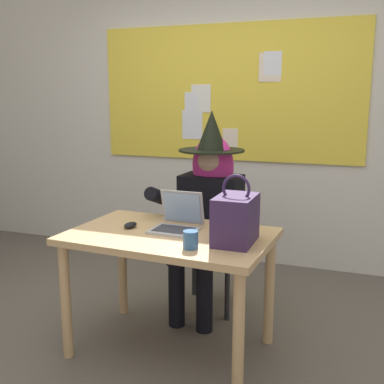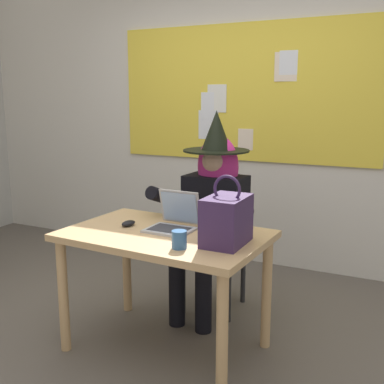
{
  "view_description": "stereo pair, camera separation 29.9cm",
  "coord_description": "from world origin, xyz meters",
  "px_view_note": "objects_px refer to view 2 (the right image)",
  "views": [
    {
      "loc": [
        1.19,
        -2.35,
        1.52
      ],
      "look_at": [
        0.17,
        0.41,
        0.92
      ],
      "focal_mm": 43.95,
      "sensor_mm": 36.0,
      "label": 1
    },
    {
      "loc": [
        1.46,
        -2.23,
        1.52
      ],
      "look_at": [
        0.17,
        0.41,
        0.92
      ],
      "focal_mm": 43.95,
      "sensor_mm": 36.0,
      "label": 2
    }
  ],
  "objects_px": {
    "laptop": "(174,221)",
    "person_costumed": "(212,203)",
    "computer_mouse": "(128,223)",
    "handbag": "(227,220)",
    "coffee_mug": "(179,240)",
    "chair_at_desk": "(218,237)",
    "desk_main": "(165,249)"
  },
  "relations": [
    {
      "from": "computer_mouse",
      "to": "coffee_mug",
      "type": "xyz_separation_m",
      "value": [
        0.48,
        -0.25,
        0.03
      ]
    },
    {
      "from": "person_costumed",
      "to": "handbag",
      "type": "height_order",
      "value": "person_costumed"
    },
    {
      "from": "handbag",
      "to": "coffee_mug",
      "type": "bearing_deg",
      "value": -136.94
    },
    {
      "from": "laptop",
      "to": "person_costumed",
      "type": "bearing_deg",
      "value": 89.17
    },
    {
      "from": "person_costumed",
      "to": "handbag",
      "type": "distance_m",
      "value": 0.76
    },
    {
      "from": "chair_at_desk",
      "to": "person_costumed",
      "type": "relative_size",
      "value": 0.64
    },
    {
      "from": "desk_main",
      "to": "laptop",
      "type": "height_order",
      "value": "laptop"
    },
    {
      "from": "laptop",
      "to": "computer_mouse",
      "type": "bearing_deg",
      "value": -165.98
    },
    {
      "from": "laptop",
      "to": "coffee_mug",
      "type": "relative_size",
      "value": 2.92
    },
    {
      "from": "handbag",
      "to": "desk_main",
      "type": "bearing_deg",
      "value": 173.75
    },
    {
      "from": "handbag",
      "to": "coffee_mug",
      "type": "xyz_separation_m",
      "value": [
        -0.19,
        -0.18,
        -0.09
      ]
    },
    {
      "from": "person_costumed",
      "to": "laptop",
      "type": "relative_size",
      "value": 5.15
    },
    {
      "from": "person_costumed",
      "to": "handbag",
      "type": "relative_size",
      "value": 3.78
    },
    {
      "from": "person_costumed",
      "to": "laptop",
      "type": "xyz_separation_m",
      "value": [
        -0.02,
        -0.53,
        -0.01
      ]
    },
    {
      "from": "desk_main",
      "to": "laptop",
      "type": "bearing_deg",
      "value": 81.65
    },
    {
      "from": "computer_mouse",
      "to": "handbag",
      "type": "height_order",
      "value": "handbag"
    },
    {
      "from": "computer_mouse",
      "to": "chair_at_desk",
      "type": "bearing_deg",
      "value": 75.56
    },
    {
      "from": "desk_main",
      "to": "coffee_mug",
      "type": "xyz_separation_m",
      "value": [
        0.21,
        -0.22,
        0.15
      ]
    },
    {
      "from": "chair_at_desk",
      "to": "laptop",
      "type": "bearing_deg",
      "value": -4.73
    },
    {
      "from": "desk_main",
      "to": "coffee_mug",
      "type": "distance_m",
      "value": 0.34
    },
    {
      "from": "coffee_mug",
      "to": "computer_mouse",
      "type": "bearing_deg",
      "value": 152.92
    },
    {
      "from": "desk_main",
      "to": "handbag",
      "type": "bearing_deg",
      "value": -6.25
    },
    {
      "from": "chair_at_desk",
      "to": "computer_mouse",
      "type": "distance_m",
      "value": 0.81
    },
    {
      "from": "chair_at_desk",
      "to": "computer_mouse",
      "type": "height_order",
      "value": "chair_at_desk"
    },
    {
      "from": "person_costumed",
      "to": "handbag",
      "type": "bearing_deg",
      "value": 32.23
    },
    {
      "from": "person_costumed",
      "to": "computer_mouse",
      "type": "relative_size",
      "value": 13.74
    },
    {
      "from": "person_costumed",
      "to": "coffee_mug",
      "type": "distance_m",
      "value": 0.86
    },
    {
      "from": "person_costumed",
      "to": "desk_main",
      "type": "bearing_deg",
      "value": -0.35
    },
    {
      "from": "chair_at_desk",
      "to": "person_costumed",
      "type": "distance_m",
      "value": 0.31
    },
    {
      "from": "laptop",
      "to": "handbag",
      "type": "xyz_separation_m",
      "value": [
        0.39,
        -0.13,
        0.08
      ]
    },
    {
      "from": "chair_at_desk",
      "to": "laptop",
      "type": "distance_m",
      "value": 0.71
    },
    {
      "from": "person_costumed",
      "to": "handbag",
      "type": "xyz_separation_m",
      "value": [
        0.37,
        -0.66,
        0.08
      ]
    }
  ]
}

